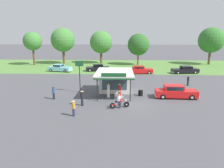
{
  "coord_description": "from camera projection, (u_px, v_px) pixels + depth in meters",
  "views": [
    {
      "loc": [
        -1.22,
        -22.26,
        7.71
      ],
      "look_at": [
        -2.3,
        3.96,
        1.4
      ],
      "focal_mm": 32.79,
      "sensor_mm": 36.0,
      "label": 1
    }
  ],
  "objects": [
    {
      "name": "tree_oak_far_left",
      "position": [
        101.0,
        42.0,
        56.08
      ],
      "size": [
        6.11,
        6.11,
        8.85
      ],
      "color": "brown",
      "rests_on": "ground"
    },
    {
      "name": "bystander_standing_back_lot",
      "position": [
        74.0,
        108.0,
        19.76
      ],
      "size": [
        0.34,
        0.34,
        1.55
      ],
      "color": "#2D3351",
      "rests_on": "ground"
    },
    {
      "name": "tree_oak_far_right",
      "position": [
        211.0,
        40.0,
        53.41
      ],
      "size": [
        6.59,
        6.59,
        9.7
      ],
      "color": "brown",
      "rests_on": "ground"
    },
    {
      "name": "roadside_pole_sign",
      "position": [
        80.0,
        71.0,
        27.51
      ],
      "size": [
        1.1,
        0.12,
        4.34
      ],
      "color": "black",
      "rests_on": "ground"
    },
    {
      "name": "parked_car_back_row_far_left",
      "position": [
        98.0,
        68.0,
        44.96
      ],
      "size": [
        5.43,
        2.77,
        1.42
      ],
      "color": "black",
      "rests_on": "ground"
    },
    {
      "name": "bystander_chatting_near_pumps",
      "position": [
        82.0,
        98.0,
        22.7
      ],
      "size": [
        0.37,
        0.37,
        1.69
      ],
      "color": "black",
      "rests_on": "ground"
    },
    {
      "name": "bystander_strolling_foreground",
      "position": [
        188.0,
        80.0,
        31.78
      ],
      "size": [
        0.34,
        0.34,
        1.57
      ],
      "color": "black",
      "rests_on": "ground"
    },
    {
      "name": "parked_car_back_row_centre",
      "position": [
        60.0,
        68.0,
        44.27
      ],
      "size": [
        5.47,
        2.93,
        1.53
      ],
      "color": "#7AC6D1",
      "rests_on": "ground"
    },
    {
      "name": "tree_oak_right",
      "position": [
        33.0,
        42.0,
        52.93
      ],
      "size": [
        4.75,
        4.75,
        8.54
      ],
      "color": "brown",
      "rests_on": "ground"
    },
    {
      "name": "tree_oak_distant_spare",
      "position": [
        138.0,
        45.0,
        53.05
      ],
      "size": [
        5.6,
        5.6,
        8.09
      ],
      "color": "brown",
      "rests_on": "ground"
    },
    {
      "name": "ground_plane",
      "position": [
        131.0,
        104.0,
        23.38
      ],
      "size": [
        300.0,
        300.0,
        0.0
      ],
      "primitive_type": "plane",
      "color": "#4C4C51"
    },
    {
      "name": "gas_pump_nearside",
      "position": [
        108.0,
        91.0,
        25.47
      ],
      "size": [
        0.44,
        0.44,
        1.94
      ],
      "color": "slate",
      "rests_on": "ground"
    },
    {
      "name": "gas_pump_offside",
      "position": [
        120.0,
        92.0,
        25.42
      ],
      "size": [
        0.44,
        0.44,
        1.88
      ],
      "color": "slate",
      "rests_on": "ground"
    },
    {
      "name": "service_station_kiosk",
      "position": [
        115.0,
        79.0,
        28.21
      ],
      "size": [
        4.82,
        7.01,
        3.48
      ],
      "color": "silver",
      "rests_on": "ground"
    },
    {
      "name": "spare_tire_stack",
      "position": [
        141.0,
        93.0,
        26.59
      ],
      "size": [
        0.6,
        0.6,
        0.72
      ],
      "color": "black",
      "rests_on": "ground"
    },
    {
      "name": "parked_car_back_row_far_right",
      "position": [
        185.0,
        70.0,
        42.14
      ],
      "size": [
        5.79,
        2.7,
        1.49
      ],
      "color": "black",
      "rests_on": "ground"
    },
    {
      "name": "grass_verge_strip",
      "position": [
        125.0,
        66.0,
        52.52
      ],
      "size": [
        120.0,
        24.0,
        0.01
      ],
      "primitive_type": "cube",
      "color": "#56843D",
      "rests_on": "ground"
    },
    {
      "name": "tree_oak_centre",
      "position": [
        63.0,
        40.0,
        55.07
      ],
      "size": [
        6.37,
        6.37,
        9.59
      ],
      "color": "brown",
      "rests_on": "ground"
    },
    {
      "name": "bystander_leaning_by_kiosk",
      "position": [
        54.0,
        93.0,
        25.03
      ],
      "size": [
        0.34,
        0.34,
        1.55
      ],
      "color": "black",
      "rests_on": "ground"
    },
    {
      "name": "motorcycle_with_rider",
      "position": [
        119.0,
        102.0,
        22.05
      ],
      "size": [
        2.14,
        0.92,
        1.58
      ],
      "color": "black",
      "rests_on": "ground"
    },
    {
      "name": "featured_classic_sedan",
      "position": [
        175.0,
        92.0,
        25.62
      ],
      "size": [
        5.36,
        1.99,
        1.63
      ],
      "color": "red",
      "rests_on": "ground"
    },
    {
      "name": "parked_car_back_row_left",
      "position": [
        139.0,
        70.0,
        41.76
      ],
      "size": [
        5.57,
        2.4,
        1.57
      ],
      "color": "red",
      "rests_on": "ground"
    },
    {
      "name": "bystander_admiring_sedan",
      "position": [
        104.0,
        76.0,
        34.65
      ],
      "size": [
        0.37,
        0.37,
        1.71
      ],
      "color": "brown",
      "rests_on": "ground"
    }
  ]
}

